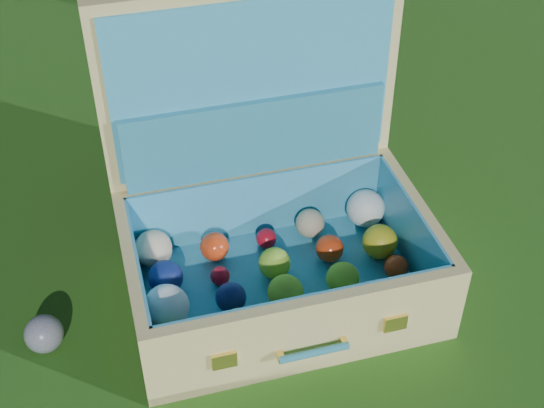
{
  "coord_description": "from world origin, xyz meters",
  "views": [
    {
      "loc": [
        -0.4,
        -1.19,
        1.14
      ],
      "look_at": [
        -0.16,
        -0.07,
        0.18
      ],
      "focal_mm": 50.0,
      "sensor_mm": 36.0,
      "label": 1
    }
  ],
  "objects": [
    {
      "name": "suitcase",
      "position": [
        -0.17,
        -0.08,
        0.16
      ],
      "size": [
        0.63,
        0.49,
        0.58
      ],
      "rotation": [
        0.0,
        0.0,
        0.06
      ],
      "color": "#DDC677",
      "rests_on": "ground"
    },
    {
      "name": "ground",
      "position": [
        0.0,
        0.0,
        0.0
      ],
      "size": [
        60.0,
        60.0,
        0.0
      ],
      "primitive_type": "plane",
      "color": "#215114",
      "rests_on": "ground"
    },
    {
      "name": "stray_ball",
      "position": [
        -0.63,
        -0.18,
        0.04
      ],
      "size": [
        0.07,
        0.07,
        0.07
      ],
      "primitive_type": "sphere",
      "color": "#3C5E9E",
      "rests_on": "ground"
    }
  ]
}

